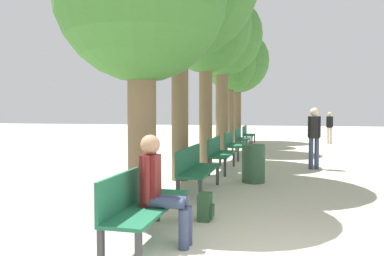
# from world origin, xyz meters

# --- Properties ---
(bench_row_0) EXTENTS (0.49, 1.85, 0.90)m
(bench_row_0) POSITION_xyz_m (-1.83, 0.79, 0.53)
(bench_row_0) COLOR #1E6042
(bench_row_0) RESTS_ON ground_plane
(bench_row_1) EXTENTS (0.49, 1.85, 0.90)m
(bench_row_1) POSITION_xyz_m (-1.83, 3.65, 0.53)
(bench_row_1) COLOR #1E6042
(bench_row_1) RESTS_ON ground_plane
(bench_row_2) EXTENTS (0.49, 1.85, 0.90)m
(bench_row_2) POSITION_xyz_m (-1.83, 6.52, 0.53)
(bench_row_2) COLOR #1E6042
(bench_row_2) RESTS_ON ground_plane
(bench_row_3) EXTENTS (0.49, 1.85, 0.90)m
(bench_row_3) POSITION_xyz_m (-1.83, 9.39, 0.53)
(bench_row_3) COLOR #1E6042
(bench_row_3) RESTS_ON ground_plane
(bench_row_4) EXTENTS (0.49, 1.85, 0.90)m
(bench_row_4) POSITION_xyz_m (-1.83, 12.26, 0.53)
(bench_row_4) COLOR #1E6042
(bench_row_4) RESTS_ON ground_plane
(bench_row_5) EXTENTS (0.49, 1.85, 0.90)m
(bench_row_5) POSITION_xyz_m (-1.83, 15.13, 0.53)
(bench_row_5) COLOR #1E6042
(bench_row_5) RESTS_ON ground_plane
(tree_row_2) EXTENTS (2.86, 2.86, 5.67)m
(tree_row_2) POSITION_xyz_m (-2.49, 7.98, 4.18)
(tree_row_2) COLOR brown
(tree_row_2) RESTS_ON ground_plane
(tree_row_3) EXTENTS (3.16, 3.16, 6.17)m
(tree_row_3) POSITION_xyz_m (-2.49, 11.20, 4.52)
(tree_row_3) COLOR brown
(tree_row_3) RESTS_ON ground_plane
(tree_row_4) EXTENTS (2.34, 2.34, 4.93)m
(tree_row_4) POSITION_xyz_m (-2.49, 13.78, 3.71)
(tree_row_4) COLOR brown
(tree_row_4) RESTS_ON ground_plane
(tree_row_5) EXTENTS (3.34, 3.34, 5.94)m
(tree_row_5) POSITION_xyz_m (-2.49, 16.31, 4.23)
(tree_row_5) COLOR brown
(tree_row_5) RESTS_ON ground_plane
(person_seated) EXTENTS (0.62, 0.35, 1.33)m
(person_seated) POSITION_xyz_m (-1.58, 0.74, 0.71)
(person_seated) COLOR #384260
(person_seated) RESTS_ON ground_plane
(backpack) EXTENTS (0.22, 0.29, 0.40)m
(backpack) POSITION_xyz_m (-1.26, 1.88, 0.19)
(backpack) COLOR #284C2D
(backpack) RESTS_ON ground_plane
(pedestrian_near) EXTENTS (0.32, 0.22, 1.59)m
(pedestrian_near) POSITION_xyz_m (2.15, 16.14, 0.91)
(pedestrian_near) COLOR beige
(pedestrian_near) RESTS_ON ground_plane
(pedestrian_mid) EXTENTS (0.35, 0.30, 1.72)m
(pedestrian_mid) POSITION_xyz_m (0.71, 7.39, 0.98)
(pedestrian_mid) COLOR #384260
(pedestrian_mid) RESTS_ON ground_plane
(trash_bin) EXTENTS (0.52, 0.52, 0.85)m
(trash_bin) POSITION_xyz_m (-0.79, 5.04, 0.43)
(trash_bin) COLOR #2D5138
(trash_bin) RESTS_ON ground_plane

